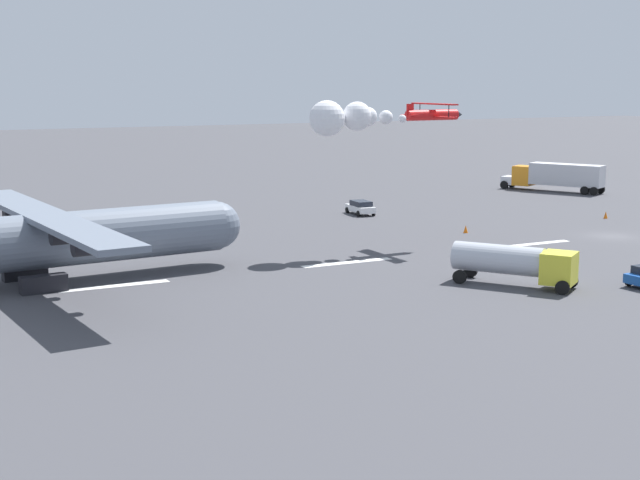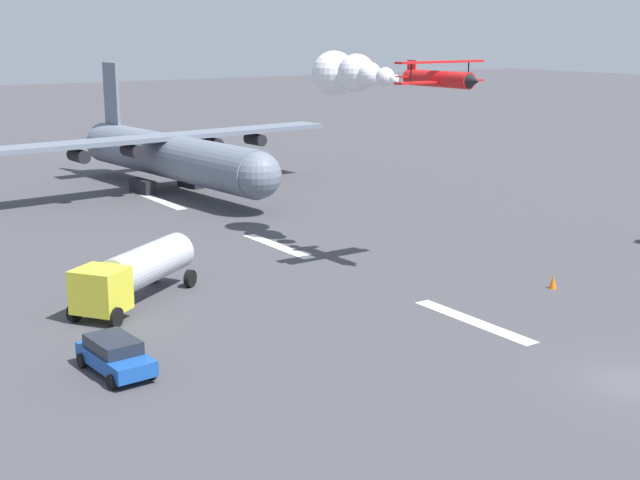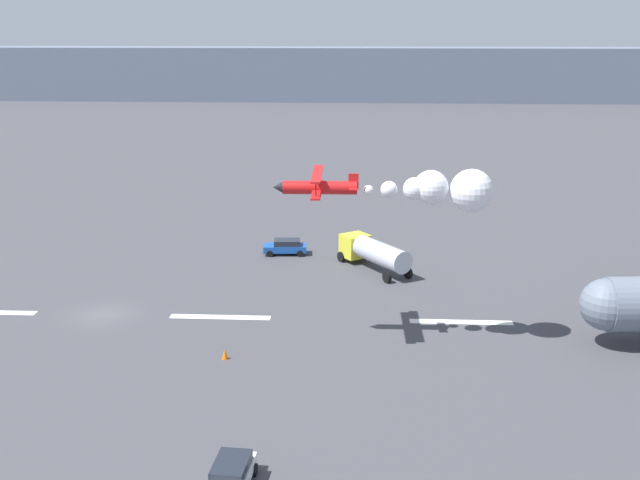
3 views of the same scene
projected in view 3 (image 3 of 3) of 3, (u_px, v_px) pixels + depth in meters
ground_plane at (103, 315)px, 61.47m from camera, size 440.00×440.00×0.00m
runway_stripe_4 at (220, 317)px, 60.97m from camera, size 8.00×0.90×0.01m
runway_stripe_5 at (461, 322)px, 59.97m from camera, size 8.00×0.90×0.01m
mountain_ridge_distant at (294, 74)px, 228.75m from camera, size 396.00×16.00×15.41m
stunt_biplane_red at (445, 190)px, 52.85m from camera, size 15.19×6.31×2.98m
fuel_tanker_truck at (374, 252)px, 72.21m from camera, size 7.07×8.53×2.90m
followme_car_yellow at (231, 475)px, 38.26m from camera, size 2.28×4.34×1.52m
airport_staff_sedan at (286, 246)px, 77.28m from camera, size 4.42×2.28×1.52m
traffic_cone_far at (225, 354)px, 53.31m from camera, size 0.44×0.44×0.75m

